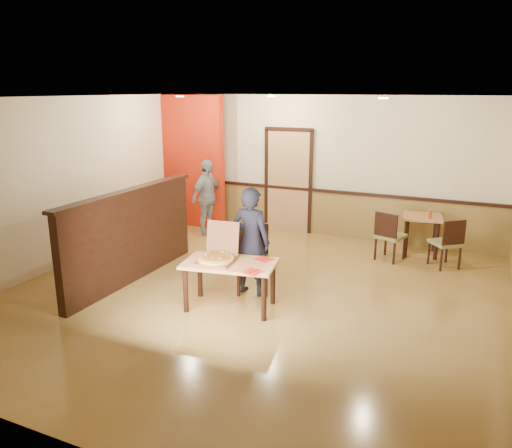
{
  "coord_description": "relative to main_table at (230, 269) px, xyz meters",
  "views": [
    {
      "loc": [
        2.81,
        -6.12,
        2.92
      ],
      "look_at": [
        0.03,
        0.0,
        1.09
      ],
      "focal_mm": 35.0,
      "sensor_mm": 36.0,
      "label": 1
    }
  ],
  "objects": [
    {
      "name": "spot_a",
      "position": [
        -2.17,
        2.31,
        2.22
      ],
      "size": [
        0.14,
        0.14,
        0.02
      ],
      "primitive_type": "cylinder",
      "color": "#F6EDAC",
      "rests_on": "ceiling"
    },
    {
      "name": "back_door",
      "position": [
        -0.67,
        3.97,
        0.49
      ],
      "size": [
        0.9,
        0.06,
        2.1
      ],
      "primitive_type": "cube",
      "color": "tan",
      "rests_on": "wall_back"
    },
    {
      "name": "diner",
      "position": [
        0.05,
        0.58,
        0.24
      ],
      "size": [
        0.6,
        0.42,
        1.59
      ],
      "primitive_type": "imported",
      "rotation": [
        0.0,
        0.0,
        3.08
      ],
      "color": "black",
      "rests_on": "floor"
    },
    {
      "name": "side_chair_left",
      "position": [
        1.61,
        2.88,
        -0.08
      ],
      "size": [
        0.55,
        0.55,
        0.88
      ],
      "rotation": [
        0.0,
        0.0,
        2.82
      ],
      "color": "olive",
      "rests_on": "floor"
    },
    {
      "name": "spot_c",
      "position": [
        1.53,
        2.01,
        2.22
      ],
      "size": [
        0.14,
        0.14,
        0.02
      ],
      "primitive_type": "cylinder",
      "color": "#F6EDAC",
      "rests_on": "ceiling"
    },
    {
      "name": "floor",
      "position": [
        0.13,
        0.51,
        -0.56
      ],
      "size": [
        7.0,
        7.0,
        0.0
      ],
      "primitive_type": "plane",
      "color": "#A58140",
      "rests_on": "ground"
    },
    {
      "name": "wall_left",
      "position": [
        -3.37,
        0.51,
        0.84
      ],
      "size": [
        0.0,
        7.0,
        7.0
      ],
      "primitive_type": "plane",
      "rotation": [
        1.57,
        0.0,
        1.57
      ],
      "color": "#F1E5BC",
      "rests_on": "floor"
    },
    {
      "name": "passerby",
      "position": [
        -2.08,
        3.02,
        0.22
      ],
      "size": [
        0.49,
        0.95,
        1.55
      ],
      "primitive_type": "imported",
      "rotation": [
        0.0,
        0.0,
        1.44
      ],
      "color": "gray",
      "rests_on": "floor"
    },
    {
      "name": "wainscot_back",
      "position": [
        0.13,
        3.98,
        -0.11
      ],
      "size": [
        7.0,
        0.04,
        0.9
      ],
      "primitive_type": "cube",
      "color": "olive",
      "rests_on": "floor"
    },
    {
      "name": "wall_back",
      "position": [
        0.13,
        4.01,
        0.84
      ],
      "size": [
        7.0,
        0.0,
        7.0
      ],
      "primitive_type": "plane",
      "rotation": [
        1.57,
        0.0,
        0.0
      ],
      "color": "#F1E5BC",
      "rests_on": "floor"
    },
    {
      "name": "condiment",
      "position": [
        2.22,
        3.35,
        0.24
      ],
      "size": [
        0.06,
        0.06,
        0.15
      ],
      "primitive_type": "cylinder",
      "color": "#973C1B",
      "rests_on": "side_table"
    },
    {
      "name": "ceiling",
      "position": [
        0.13,
        0.51,
        2.24
      ],
      "size": [
        7.0,
        7.0,
        0.0
      ],
      "primitive_type": "plane",
      "rotation": [
        3.14,
        0.0,
        0.0
      ],
      "color": "black",
      "rests_on": "wall_back"
    },
    {
      "name": "side_chair_right",
      "position": [
        2.58,
        2.89,
        -0.09
      ],
      "size": [
        0.6,
        0.6,
        0.86
      ],
      "rotation": [
        0.0,
        0.0,
        3.83
      ],
      "color": "olive",
      "rests_on": "floor"
    },
    {
      "name": "diner_chair",
      "position": [
        0.01,
        0.73,
        -0.02
      ],
      "size": [
        0.64,
        0.64,
        0.98
      ],
      "rotation": [
        0.0,
        0.0,
        0.4
      ],
      "color": "olive",
      "rests_on": "floor"
    },
    {
      "name": "side_table",
      "position": [
        2.09,
        3.49,
        -0.01
      ],
      "size": [
        0.76,
        0.76,
        0.72
      ],
      "rotation": [
        0.0,
        0.0,
        0.15
      ],
      "color": "tan",
      "rests_on": "floor"
    },
    {
      "name": "red_accent_panel",
      "position": [
        -2.77,
        3.51,
        0.84
      ],
      "size": [
        1.6,
        0.2,
        2.78
      ],
      "primitive_type": "cube",
      "color": "#A81F0C",
      "rests_on": "floor"
    },
    {
      "name": "main_table",
      "position": [
        0.0,
        0.0,
        0.0
      ],
      "size": [
        1.34,
        0.91,
        0.66
      ],
      "rotation": [
        0.0,
        0.0,
        0.18
      ],
      "color": "tan",
      "rests_on": "floor"
    },
    {
      "name": "spot_b",
      "position": [
        -0.67,
        3.01,
        2.22
      ],
      "size": [
        0.14,
        0.14,
        0.02
      ],
      "primitive_type": "cylinder",
      "color": "#F6EDAC",
      "rests_on": "ceiling"
    },
    {
      "name": "napkin_far",
      "position": [
        0.37,
        0.29,
        0.11
      ],
      "size": [
        0.28,
        0.28,
        0.01
      ],
      "rotation": [
        0.0,
        0.0,
        -0.36
      ],
      "color": "red",
      "rests_on": "main_table"
    },
    {
      "name": "pizza",
      "position": [
        -0.17,
        -0.08,
        0.16
      ],
      "size": [
        0.6,
        0.6,
        0.03
      ],
      "primitive_type": "cylinder",
      "rotation": [
        0.0,
        0.0,
        0.27
      ],
      "color": "#DFA051",
      "rests_on": "pizza_box"
    },
    {
      "name": "napkin_near",
      "position": [
        0.42,
        -0.21,
        0.11
      ],
      "size": [
        0.26,
        0.26,
        0.01
      ],
      "rotation": [
        0.0,
        0.0,
        -0.22
      ],
      "color": "red",
      "rests_on": "main_table"
    },
    {
      "name": "pizza_box",
      "position": [
        -0.17,
        -0.03,
        0.17
      ],
      "size": [
        0.53,
        0.61,
        0.49
      ],
      "rotation": [
        0.0,
        0.0,
        0.13
      ],
      "color": "brown",
      "rests_on": "main_table"
    },
    {
      "name": "chair_rail_back",
      "position": [
        0.13,
        3.96,
        0.36
      ],
      "size": [
        7.0,
        0.06,
        0.06
      ],
      "primitive_type": "cube",
      "color": "black",
      "rests_on": "wall_back"
    },
    {
      "name": "booth_partition",
      "position": [
        -1.87,
        0.31,
        0.18
      ],
      "size": [
        0.2,
        3.1,
        1.44
      ],
      "color": "black",
      "rests_on": "floor"
    }
  ]
}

